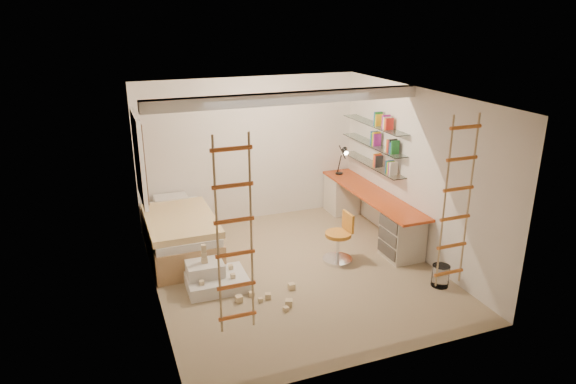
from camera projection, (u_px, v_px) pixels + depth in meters
name	position (u px, v px, depth m)	size (l,w,h in m)	color
floor	(295.00, 271.00, 7.64)	(4.50, 4.50, 0.00)	tan
ceiling_beam	(288.00, 98.00, 7.06)	(4.00, 0.18, 0.16)	white
window_frame	(139.00, 158.00, 7.78)	(0.06, 1.15, 1.35)	white
window_blind	(142.00, 158.00, 7.80)	(0.02, 1.00, 1.20)	#4C2D1E
rope_ladder_left	(235.00, 237.00, 5.14)	(0.41, 0.04, 2.13)	#C95522
rope_ladder_right	(457.00, 204.00, 6.04)	(0.41, 0.04, 2.13)	orange
waste_bin	(440.00, 276.00, 7.18)	(0.25, 0.25, 0.31)	white
desk	(370.00, 211.00, 8.84)	(0.56, 2.80, 0.75)	#C24316
shelves	(373.00, 145.00, 8.76)	(0.25, 1.80, 0.71)	white
bed	(180.00, 234.00, 8.11)	(1.02, 2.00, 0.69)	#AD7F51
task_lamp	(344.00, 156.00, 9.42)	(0.14, 0.36, 0.57)	black
swivel_chair	(339.00, 244.00, 7.86)	(0.48, 0.48, 0.78)	orange
play_platform	(213.00, 278.00, 7.15)	(0.84, 0.66, 0.37)	silver
toy_blocks	(249.00, 283.00, 6.95)	(1.29, 1.10, 0.64)	#CCB284
books	(373.00, 139.00, 8.72)	(0.14, 0.70, 0.92)	white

